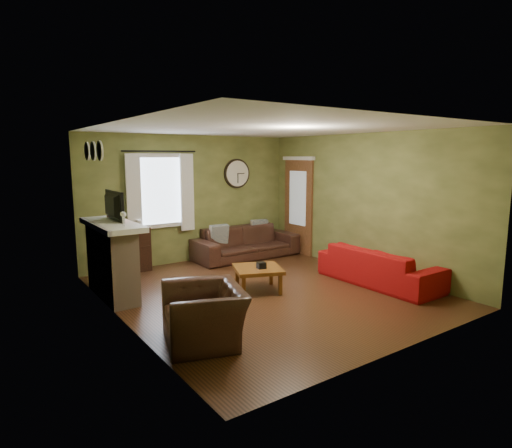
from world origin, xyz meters
TOP-DOWN VIEW (x-y plane):
  - floor at (0.00, 0.00)m, footprint 4.60×5.20m
  - ceiling at (0.00, 0.00)m, footprint 4.60×5.20m
  - wall_left at (-2.30, 0.00)m, footprint 0.00×5.20m
  - wall_right at (2.30, 0.00)m, footprint 0.00×5.20m
  - wall_back at (0.00, 2.60)m, footprint 4.60×0.00m
  - wall_front at (0.00, -2.60)m, footprint 4.60×0.00m
  - fireplace at (-2.10, 1.15)m, footprint 0.40×1.40m
  - firebox at (-1.91, 1.15)m, footprint 0.04×0.60m
  - mantel at (-2.07, 1.15)m, footprint 0.58×1.60m
  - tv at (-2.05, 1.30)m, footprint 0.08×0.60m
  - tv_screen at (-1.97, 1.30)m, footprint 0.02×0.62m
  - medallion_left at (-2.28, 0.80)m, footprint 0.28×0.28m
  - medallion_mid at (-2.28, 1.15)m, footprint 0.28×0.28m
  - medallion_right at (-2.28, 1.50)m, footprint 0.28×0.28m
  - window_pane at (-0.70, 2.58)m, footprint 1.00×0.02m
  - curtain_rod at (-0.70, 2.48)m, footprint 0.03×0.03m
  - curtain_left at (-1.25, 2.48)m, footprint 0.28×0.04m
  - curtain_right at (-0.15, 2.48)m, footprint 0.28×0.04m
  - wall_clock at (1.10, 2.55)m, footprint 0.64×0.06m
  - door at (2.27, 1.85)m, footprint 0.05×0.90m
  - bookshelf at (-1.38, 2.43)m, footprint 0.71×0.30m
  - book at (-1.47, 2.63)m, footprint 0.28×0.29m
  - sofa_brown at (1.05, 2.13)m, footprint 2.30×0.90m
  - pillow_left at (1.58, 2.41)m, footprint 0.42×0.19m
  - pillow_right at (0.46, 2.28)m, footprint 0.42×0.15m
  - sofa_red at (1.86, -0.77)m, footprint 0.84×2.15m
  - armchair at (-1.70, -1.12)m, footprint 1.15×1.24m
  - coffee_table at (-0.07, 0.10)m, footprint 0.96×0.96m
  - tissue_box at (-0.06, 0.02)m, footprint 0.16×0.16m
  - wine_glass_a at (-2.05, 0.61)m, footprint 0.07×0.07m
  - wine_glass_b at (-2.05, 0.66)m, footprint 0.07×0.07m

SIDE VIEW (x-z plane):
  - floor at x=0.00m, z-range 0.00..0.00m
  - coffee_table at x=-0.07m, z-range 0.00..0.39m
  - firebox at x=-1.91m, z-range 0.02..0.57m
  - sofa_red at x=1.86m, z-range 0.00..0.63m
  - armchair at x=-1.70m, z-range 0.00..0.66m
  - sofa_brown at x=1.05m, z-range 0.00..0.67m
  - tissue_box at x=-0.06m, z-range 0.35..0.45m
  - bookshelf at x=-1.38m, z-range 0.00..0.84m
  - fireplace at x=-2.10m, z-range 0.00..1.10m
  - pillow_left at x=1.58m, z-range 0.35..0.75m
  - pillow_right at x=0.46m, z-range 0.35..0.75m
  - book at x=-1.47m, z-range 0.95..0.97m
  - door at x=2.27m, z-range 0.00..2.10m
  - mantel at x=-2.07m, z-range 1.10..1.18m
  - wine_glass_a at x=-2.05m, z-range 1.18..1.38m
  - wine_glass_b at x=-2.05m, z-range 1.18..1.39m
  - wall_left at x=-2.30m, z-range 0.00..2.60m
  - wall_right at x=2.30m, z-range 0.00..2.60m
  - wall_back at x=0.00m, z-range 0.00..2.60m
  - wall_front at x=0.00m, z-range 0.00..2.60m
  - tv at x=-2.05m, z-range 1.18..1.53m
  - tv_screen at x=-1.97m, z-range 1.23..1.59m
  - curtain_left at x=-1.25m, z-range 0.67..2.23m
  - curtain_right at x=-0.15m, z-range 0.67..2.23m
  - window_pane at x=-0.70m, z-range 0.85..2.15m
  - wall_clock at x=1.10m, z-range 1.48..2.12m
  - medallion_left at x=-2.28m, z-range 2.24..2.26m
  - medallion_mid at x=-2.28m, z-range 2.24..2.26m
  - medallion_right at x=-2.28m, z-range 2.24..2.26m
  - curtain_rod at x=-0.70m, z-range 1.52..3.02m
  - ceiling at x=0.00m, z-range 2.60..2.60m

